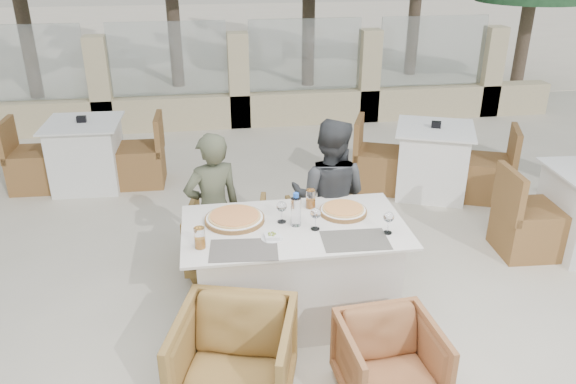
{
  "coord_description": "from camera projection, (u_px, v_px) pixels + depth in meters",
  "views": [
    {
      "loc": [
        -0.53,
        -3.51,
        2.66
      ],
      "look_at": [
        0.05,
        0.29,
        0.9
      ],
      "focal_mm": 35.0,
      "sensor_mm": 36.0,
      "label": 1
    }
  ],
  "objects": [
    {
      "name": "beer_glass_right",
      "position": [
        311.0,
        199.0,
        4.25
      ],
      "size": [
        0.08,
        0.08,
        0.15
      ],
      "primitive_type": "cylinder",
      "rotation": [
        0.0,
        0.0,
        0.1
      ],
      "color": "orange",
      "rests_on": "dining_table"
    },
    {
      "name": "placemat_near_left",
      "position": [
        244.0,
        250.0,
        3.7
      ],
      "size": [
        0.47,
        0.34,
        0.0
      ],
      "primitive_type": "cube",
      "rotation": [
        0.0,
        0.0,
        -0.09
      ],
      "color": "#5B554E",
      "rests_on": "dining_table"
    },
    {
      "name": "armchair_near_right",
      "position": [
        390.0,
        363.0,
        3.44
      ],
      "size": [
        0.62,
        0.64,
        0.54
      ],
      "primitive_type": "imported",
      "rotation": [
        0.0,
        0.0,
        0.07
      ],
      "color": "#9B6138",
      "rests_on": "ground"
    },
    {
      "name": "olive_dish",
      "position": [
        272.0,
        236.0,
        3.83
      ],
      "size": [
        0.12,
        0.12,
        0.04
      ],
      "primitive_type": null,
      "rotation": [
        0.0,
        0.0,
        0.14
      ],
      "color": "silver",
      "rests_on": "dining_table"
    },
    {
      "name": "water_bottle",
      "position": [
        296.0,
        209.0,
        3.97
      ],
      "size": [
        0.09,
        0.09,
        0.25
      ],
      "primitive_type": "cylinder",
      "rotation": [
        0.0,
        0.0,
        -0.31
      ],
      "color": "#C2E1FF",
      "rests_on": "dining_table"
    },
    {
      "name": "wine_glass_near",
      "position": [
        315.0,
        218.0,
        3.93
      ],
      "size": [
        0.09,
        0.09,
        0.18
      ],
      "primitive_type": null,
      "rotation": [
        0.0,
        0.0,
        0.13
      ],
      "color": "silver",
      "rests_on": "dining_table"
    },
    {
      "name": "beer_glass_left",
      "position": [
        200.0,
        238.0,
        3.7
      ],
      "size": [
        0.09,
        0.09,
        0.15
      ],
      "primitive_type": "cylinder",
      "rotation": [
        0.0,
        0.0,
        -0.24
      ],
      "color": "orange",
      "rests_on": "dining_table"
    },
    {
      "name": "diner_left",
      "position": [
        213.0,
        210.0,
        4.53
      ],
      "size": [
        0.55,
        0.45,
        1.3
      ],
      "primitive_type": "imported",
      "rotation": [
        0.0,
        0.0,
        3.49
      ],
      "color": "#474C37",
      "rests_on": "ground"
    },
    {
      "name": "placemat_near_right",
      "position": [
        355.0,
        240.0,
        3.82
      ],
      "size": [
        0.46,
        0.32,
        0.0
      ],
      "primitive_type": "cube",
      "rotation": [
        0.0,
        0.0,
        -0.05
      ],
      "color": "#59554C",
      "rests_on": "dining_table"
    },
    {
      "name": "armchair_near_left",
      "position": [
        235.0,
        362.0,
        3.38
      ],
      "size": [
        0.85,
        0.87,
        0.64
      ],
      "primitive_type": "imported",
      "rotation": [
        0.0,
        0.0,
        -0.28
      ],
      "color": "olive",
      "rests_on": "ground"
    },
    {
      "name": "diner_right",
      "position": [
        329.0,
        198.0,
        4.65
      ],
      "size": [
        0.81,
        0.74,
        1.36
      ],
      "primitive_type": "imported",
      "rotation": [
        0.0,
        0.0,
        2.73
      ],
      "color": "#383A3D",
      "rests_on": "ground"
    },
    {
      "name": "wine_glass_corner",
      "position": [
        388.0,
        221.0,
        3.88
      ],
      "size": [
        0.1,
        0.1,
        0.18
      ],
      "primitive_type": null,
      "rotation": [
        0.0,
        0.0,
        0.39
      ],
      "color": "silver",
      "rests_on": "dining_table"
    },
    {
      "name": "wine_glass_centre",
      "position": [
        282.0,
        211.0,
        4.03
      ],
      "size": [
        0.08,
        0.08,
        0.18
      ],
      "primitive_type": null,
      "rotation": [
        0.0,
        0.0,
        -0.13
      ],
      "color": "white",
      "rests_on": "dining_table"
    },
    {
      "name": "dining_table",
      "position": [
        294.0,
        271.0,
        4.18
      ],
      "size": [
        1.6,
        0.9,
        0.77
      ],
      "primitive_type": null,
      "color": "silver",
      "rests_on": "ground"
    },
    {
      "name": "pizza_left",
      "position": [
        235.0,
        218.0,
        4.07
      ],
      "size": [
        0.51,
        0.51,
        0.06
      ],
      "primitive_type": "cylinder",
      "rotation": [
        0.0,
        0.0,
        -0.19
      ],
      "color": "#C6441B",
      "rests_on": "dining_table"
    },
    {
      "name": "armchair_far_right",
      "position": [
        327.0,
        231.0,
        4.96
      ],
      "size": [
        0.68,
        0.7,
        0.56
      ],
      "primitive_type": "imported",
      "rotation": [
        0.0,
        0.0,
        3.28
      ],
      "color": "olive",
      "rests_on": "ground"
    },
    {
      "name": "armchair_far_left",
      "position": [
        227.0,
        236.0,
        4.84
      ],
      "size": [
        0.75,
        0.77,
        0.61
      ],
      "primitive_type": "imported",
      "rotation": [
        0.0,
        0.0,
        2.97
      ],
      "color": "olive",
      "rests_on": "ground"
    },
    {
      "name": "bg_table_a",
      "position": [
        87.0,
        155.0,
        6.41
      ],
      "size": [
        1.66,
        0.87,
        0.77
      ],
      "primitive_type": null,
      "rotation": [
        0.0,
        0.0,
        -0.03
      ],
      "color": "silver",
      "rests_on": "ground"
    },
    {
      "name": "pizza_right",
      "position": [
        343.0,
        211.0,
        4.19
      ],
      "size": [
        0.46,
        0.46,
        0.05
      ],
      "primitive_type": "cylinder",
      "rotation": [
        0.0,
        0.0,
        -0.39
      ],
      "color": "#CF561C",
      "rests_on": "dining_table"
    },
    {
      "name": "perimeter_wall_far",
      "position": [
        239.0,
        74.0,
        8.32
      ],
      "size": [
        10.0,
        0.34,
        1.6
      ],
      "primitive_type": null,
      "color": "beige",
      "rests_on": "ground"
    },
    {
      "name": "ground",
      "position": [
        287.0,
        314.0,
        4.33
      ],
      "size": [
        80.0,
        80.0,
        0.0
      ],
      "primitive_type": "plane",
      "color": "beige",
      "rests_on": "ground"
    },
    {
      "name": "sand_patch",
      "position": [
        218.0,
        33.0,
        16.92
      ],
      "size": [
        30.0,
        16.0,
        0.01
      ],
      "primitive_type": "cube",
      "color": "#F8E8CB",
      "rests_on": "ground"
    },
    {
      "name": "bg_table_b",
      "position": [
        432.0,
        161.0,
        6.23
      ],
      "size": [
        1.83,
        1.37,
        0.77
      ],
      "primitive_type": null,
      "rotation": [
        0.0,
        0.0,
        -0.38
      ],
      "color": "white",
      "rests_on": "ground"
    }
  ]
}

